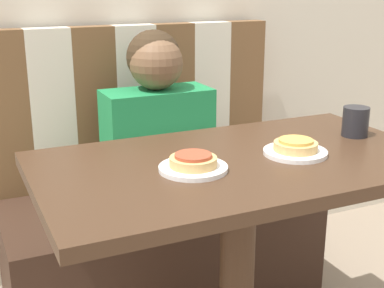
# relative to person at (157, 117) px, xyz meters

# --- Properties ---
(booth_seat) EXTENTS (1.19, 0.58, 0.43)m
(booth_seat) POSITION_rel_person_xyz_m (0.00, -0.00, -0.53)
(booth_seat) COLOR #382319
(booth_seat) RESTS_ON ground_plane
(booth_backrest) EXTENTS (1.19, 0.08, 0.63)m
(booth_backrest) POSITION_rel_person_xyz_m (0.00, 0.25, 0.00)
(booth_backrest) COLOR brown
(booth_backrest) RESTS_ON booth_seat
(dining_table) EXTENTS (1.09, 0.62, 0.77)m
(dining_table) POSITION_rel_person_xyz_m (0.00, -0.63, -0.08)
(dining_table) COLOR #422B1C
(dining_table) RESTS_ON ground_plane
(person) EXTENTS (0.40, 0.22, 0.64)m
(person) POSITION_rel_person_xyz_m (0.00, 0.00, 0.00)
(person) COLOR #1E8447
(person) RESTS_ON booth_seat
(plate_left) EXTENTS (0.18, 0.18, 0.01)m
(plate_left) POSITION_rel_person_xyz_m (-0.15, -0.66, 0.04)
(plate_left) COLOR white
(plate_left) RESTS_ON dining_table
(plate_right) EXTENTS (0.18, 0.18, 0.01)m
(plate_right) POSITION_rel_person_xyz_m (0.15, -0.66, 0.04)
(plate_right) COLOR white
(plate_right) RESTS_ON dining_table
(pizza_left) EXTENTS (0.12, 0.12, 0.03)m
(pizza_left) POSITION_rel_person_xyz_m (-0.15, -0.66, 0.06)
(pizza_left) COLOR tan
(pizza_left) RESTS_ON plate_left
(pizza_right) EXTENTS (0.12, 0.12, 0.03)m
(pizza_right) POSITION_rel_person_xyz_m (0.15, -0.66, 0.06)
(pizza_right) COLOR tan
(pizza_right) RESTS_ON plate_right
(drinking_cup) EXTENTS (0.08, 0.08, 0.09)m
(drinking_cup) POSITION_rel_person_xyz_m (0.43, -0.58, 0.08)
(drinking_cup) COLOR #232328
(drinking_cup) RESTS_ON dining_table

